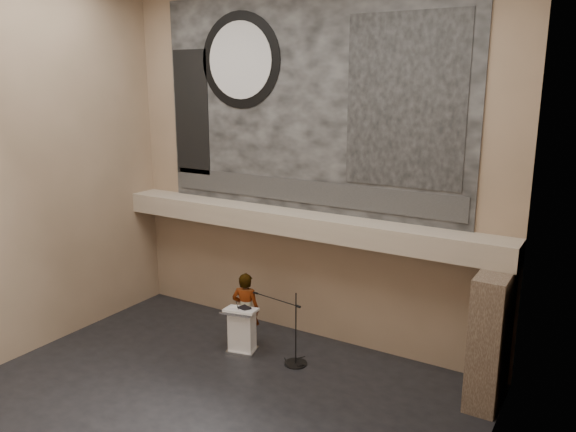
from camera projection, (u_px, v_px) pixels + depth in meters
The scene contains 19 objects.
floor at pixel (203, 408), 10.98m from camera, with size 10.00×10.00×0.00m, color black.
wall_back at pixel (305, 166), 13.29m from camera, with size 10.00×0.02×8.50m, color #806951.
wall_left at pixel (22, 172), 12.49m from camera, with size 0.02×8.00×8.50m, color #806951.
wall_right at pixel (484, 234), 7.45m from camera, with size 0.02×8.00×8.50m, color #806951.
soffit at pixel (297, 223), 13.27m from camera, with size 10.00×0.80×0.50m, color #A0907C.
sprinkler_left at pixel (241, 226), 14.10m from camera, with size 0.04×0.04×0.06m, color #B2893D.
sprinkler_right at pixel (370, 247), 12.34m from camera, with size 0.04×0.04×0.06m, color #B2893D.
banner at pixel (305, 104), 12.93m from camera, with size 8.00×0.05×5.00m, color black.
banner_text_strip at pixel (304, 192), 13.38m from camera, with size 7.76×0.02×0.55m, color #2A2A2A.
banner_clock_rim at pixel (240, 60), 13.56m from camera, with size 2.30×2.30×0.02m, color black.
banner_clock_face at pixel (240, 60), 13.55m from camera, with size 1.84×1.84×0.02m, color silver.
banner_building_print at pixel (405, 102), 11.66m from camera, with size 2.60×0.02×3.60m, color black.
banner_brick_print at pixel (192, 113), 14.68m from camera, with size 1.10×0.02×3.20m, color black.
stone_pier at pixel (490, 338), 10.93m from camera, with size 0.60×1.40×2.70m, color #46362B.
lectern at pixel (242, 330), 13.09m from camera, with size 0.83×0.67×1.14m.
binder at pixel (245, 308), 12.95m from camera, with size 0.27×0.21×0.04m, color black.
papers at pixel (234, 307), 13.02m from camera, with size 0.21×0.29×0.01m, color silver.
speaker_person at pixel (246, 310), 13.31m from camera, with size 0.67×0.44×1.85m, color white.
mic_stand at pixel (294, 353), 12.63m from camera, with size 1.53×0.52×1.71m.
Camera 1 is at (6.50, -7.50, 6.24)m, focal length 35.00 mm.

